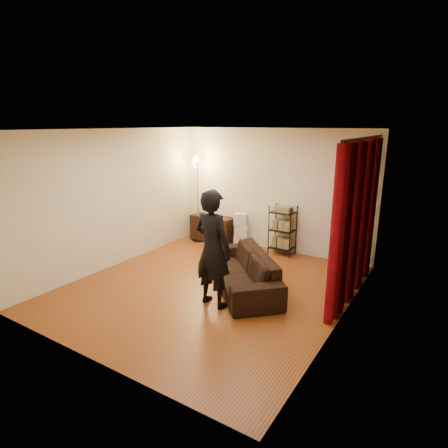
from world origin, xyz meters
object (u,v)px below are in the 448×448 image
Objects in this scene: sofa at (242,270)px; person at (213,249)px; floor_lamp at (198,199)px; wire_shelf at (282,230)px; storage_boxes at (241,230)px; media_cabinet at (212,229)px.

sofa is 1.18× the size of person.
person is (-0.06, -0.81, 0.61)m from sofa.
sofa is 1.04× the size of floor_lamp.
sofa is at bearing -86.26° from person.
person reaches higher than wire_shelf.
wire_shelf is at bearing 5.30° from floor_lamp.
person is at bearing -68.74° from storage_boxes.
wire_shelf is at bearing -1.91° from storage_boxes.
sofa reaches higher than media_cabinet.
storage_boxes is at bearing 179.60° from wire_shelf.
media_cabinet is 0.99× the size of wire_shelf.
person is 1.70× the size of wire_shelf.
person is 2.80m from wire_shelf.
person is at bearing -48.62° from sofa.
wire_shelf reaches higher than sofa.
media_cabinet is 1.39× the size of storage_boxes.
floor_lamp reaches higher than wire_shelf.
wire_shelf reaches higher than media_cabinet.
floor_lamp is (-2.12, -0.20, 0.51)m from wire_shelf.
storage_boxes is (-1.09, 2.81, -0.54)m from person.
person is at bearing -87.62° from wire_shelf.
wire_shelf reaches higher than storage_boxes.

